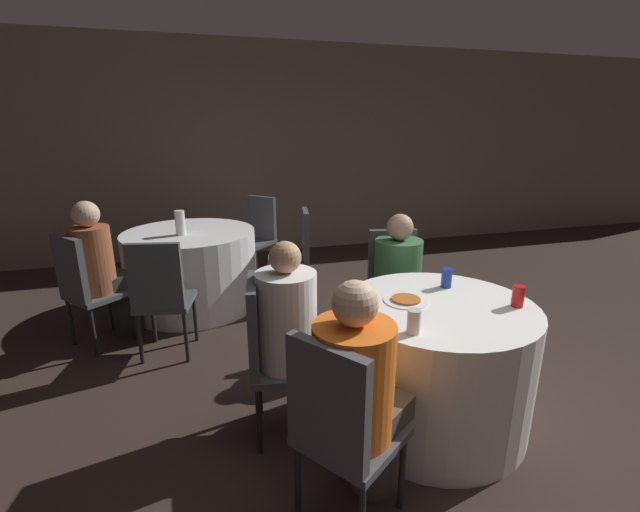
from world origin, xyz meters
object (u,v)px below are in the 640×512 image
at_px(soda_can_blue, 447,278).
at_px(bottle_far, 180,223).
at_px(chair_near_southwest, 339,423).
at_px(pizza_plate_near, 406,300).
at_px(table_near, 434,363).
at_px(chair_far_southwest, 84,283).
at_px(person_orange_shirt, 361,397).
at_px(chair_near_north, 394,280).
at_px(table_far, 192,269).
at_px(chair_far_south, 161,291).
at_px(chair_near_west, 270,347).
at_px(person_white_shirt, 299,340).
at_px(soda_can_silver, 414,322).
at_px(person_floral_shirt, 104,273).
at_px(chair_far_east, 298,249).
at_px(person_green_jacket, 399,285).
at_px(soda_can_red, 518,296).
at_px(chair_far_northeast, 258,230).

relative_size(soda_can_blue, bottle_far, 0.53).
relative_size(chair_near_southwest, pizza_plate_near, 3.64).
distance_m(table_near, chair_far_southwest, 2.69).
xyz_separation_m(person_orange_shirt, soda_can_blue, (0.84, 0.70, 0.23)).
bearing_deg(chair_near_north, table_far, -28.66).
distance_m(chair_far_south, pizza_plate_near, 1.82).
bearing_deg(chair_far_southwest, soda_can_blue, 20.69).
bearing_deg(chair_near_west, person_white_shirt, 90.00).
distance_m(person_orange_shirt, soda_can_silver, 0.46).
distance_m(chair_near_north, soda_can_silver, 1.35).
xyz_separation_m(person_floral_shirt, soda_can_silver, (1.74, -1.94, 0.23)).
height_order(chair_near_north, chair_far_east, same).
height_order(table_near, person_white_shirt, person_white_shirt).
relative_size(chair_far_east, person_green_jacket, 0.85).
xyz_separation_m(soda_can_silver, bottle_far, (-1.14, 2.38, 0.05)).
distance_m(soda_can_blue, bottle_far, 2.49).
relative_size(soda_can_blue, soda_can_silver, 1.00).
relative_size(table_near, bottle_far, 4.82).
relative_size(chair_far_east, person_white_shirt, 0.82).
xyz_separation_m(chair_near_southwest, chair_far_south, (-0.81, 1.76, 0.00)).
xyz_separation_m(table_far, soda_can_red, (1.79, -2.37, 0.44)).
height_order(chair_far_east, chair_far_northeast, same).
xyz_separation_m(chair_far_east, soda_can_red, (0.76, -2.18, 0.26)).
xyz_separation_m(chair_near_north, soda_can_red, (0.22, -1.10, 0.26)).
bearing_deg(person_floral_shirt, person_orange_shirt, -6.82).
xyz_separation_m(chair_near_southwest, bottle_far, (-0.66, 2.67, 0.32)).
distance_m(table_near, pizza_plate_near, 0.43).
distance_m(person_green_jacket, person_orange_shirt, 1.49).
height_order(chair_far_southwest, person_floral_shirt, person_floral_shirt).
bearing_deg(person_orange_shirt, table_far, 159.73).
height_order(person_floral_shirt, soda_can_red, person_floral_shirt).
bearing_deg(chair_near_north, person_white_shirt, 51.04).
bearing_deg(soda_can_blue, table_near, -128.27).
bearing_deg(chair_near_southwest, chair_far_south, 169.15).
bearing_deg(person_white_shirt, chair_far_east, 176.08).
height_order(table_near, person_orange_shirt, person_orange_shirt).
relative_size(table_near, soda_can_silver, 9.03).
xyz_separation_m(table_near, chair_far_south, (-1.60, 1.20, 0.18)).
height_order(person_orange_shirt, person_floral_shirt, person_floral_shirt).
bearing_deg(chair_far_south, chair_near_north, 3.62).
height_order(table_far, soda_can_blue, soda_can_blue).
bearing_deg(table_near, person_green_jacket, 79.56).
distance_m(soda_can_red, bottle_far, 2.92).
height_order(chair_near_west, soda_can_red, chair_near_west).
relative_size(chair_near_north, pizza_plate_near, 3.64).
xyz_separation_m(person_floral_shirt, soda_can_blue, (2.24, -1.43, 0.23)).
bearing_deg(chair_far_east, chair_far_south, 134.55).
relative_size(chair_far_east, person_orange_shirt, 0.82).
xyz_separation_m(person_green_jacket, soda_can_blue, (0.04, -0.56, 0.25)).
distance_m(table_far, soda_can_blue, 2.58).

